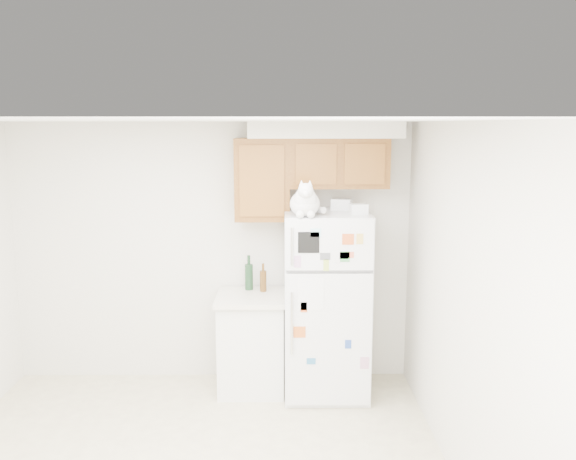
{
  "coord_description": "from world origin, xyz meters",
  "views": [
    {
      "loc": [
        0.68,
        -3.77,
        2.48
      ],
      "look_at": [
        0.73,
        1.55,
        1.55
      ],
      "focal_mm": 38.0,
      "sensor_mm": 36.0,
      "label": 1
    }
  ],
  "objects_px": {
    "base_counter": "(252,342)",
    "bottle_amber": "(263,277)",
    "bottle_green": "(249,272)",
    "storage_box_front": "(358,209)",
    "cat": "(305,202)",
    "refrigerator": "(326,304)",
    "storage_box_back": "(342,204)"
  },
  "relations": [
    {
      "from": "refrigerator",
      "to": "bottle_green",
      "type": "relative_size",
      "value": 5.1
    },
    {
      "from": "base_counter",
      "to": "storage_box_back",
      "type": "height_order",
      "value": "storage_box_back"
    },
    {
      "from": "cat",
      "to": "bottle_amber",
      "type": "relative_size",
      "value": 1.73
    },
    {
      "from": "refrigerator",
      "to": "storage_box_back",
      "type": "relative_size",
      "value": 9.44
    },
    {
      "from": "refrigerator",
      "to": "bottle_amber",
      "type": "height_order",
      "value": "refrigerator"
    },
    {
      "from": "storage_box_back",
      "to": "bottle_amber",
      "type": "relative_size",
      "value": 0.67
    },
    {
      "from": "refrigerator",
      "to": "base_counter",
      "type": "distance_m",
      "value": 0.8
    },
    {
      "from": "storage_box_front",
      "to": "bottle_amber",
      "type": "relative_size",
      "value": 0.56
    },
    {
      "from": "base_counter",
      "to": "storage_box_back",
      "type": "xyz_separation_m",
      "value": [
        0.83,
        0.1,
        1.29
      ]
    },
    {
      "from": "storage_box_front",
      "to": "cat",
      "type": "bearing_deg",
      "value": -172.28
    },
    {
      "from": "base_counter",
      "to": "bottle_green",
      "type": "xyz_separation_m",
      "value": [
        -0.03,
        0.18,
        0.62
      ]
    },
    {
      "from": "storage_box_back",
      "to": "bottle_amber",
      "type": "bearing_deg",
      "value": -165.99
    },
    {
      "from": "refrigerator",
      "to": "bottle_green",
      "type": "xyz_separation_m",
      "value": [
        -0.72,
        0.26,
        0.24
      ]
    },
    {
      "from": "refrigerator",
      "to": "storage_box_front",
      "type": "relative_size",
      "value": 11.33
    },
    {
      "from": "cat",
      "to": "bottle_green",
      "type": "bearing_deg",
      "value": 135.88
    },
    {
      "from": "refrigerator",
      "to": "cat",
      "type": "height_order",
      "value": "cat"
    },
    {
      "from": "refrigerator",
      "to": "base_counter",
      "type": "relative_size",
      "value": 1.85
    },
    {
      "from": "storage_box_front",
      "to": "bottle_amber",
      "type": "height_order",
      "value": "storage_box_front"
    },
    {
      "from": "refrigerator",
      "to": "storage_box_front",
      "type": "bearing_deg",
      "value": -21.67
    },
    {
      "from": "base_counter",
      "to": "storage_box_front",
      "type": "bearing_deg",
      "value": -10.63
    },
    {
      "from": "storage_box_front",
      "to": "refrigerator",
      "type": "bearing_deg",
      "value": 149.78
    },
    {
      "from": "base_counter",
      "to": "bottle_green",
      "type": "height_order",
      "value": "bottle_green"
    },
    {
      "from": "refrigerator",
      "to": "base_counter",
      "type": "height_order",
      "value": "refrigerator"
    },
    {
      "from": "refrigerator",
      "to": "bottle_amber",
      "type": "bearing_deg",
      "value": 162.03
    },
    {
      "from": "bottle_green",
      "to": "bottle_amber",
      "type": "bearing_deg",
      "value": -25.87
    },
    {
      "from": "cat",
      "to": "storage_box_front",
      "type": "height_order",
      "value": "cat"
    },
    {
      "from": "storage_box_back",
      "to": "bottle_amber",
      "type": "height_order",
      "value": "storage_box_back"
    },
    {
      "from": "cat",
      "to": "storage_box_front",
      "type": "relative_size",
      "value": 3.1
    },
    {
      "from": "base_counter",
      "to": "storage_box_front",
      "type": "xyz_separation_m",
      "value": [
        0.96,
        -0.18,
        1.28
      ]
    },
    {
      "from": "storage_box_front",
      "to": "bottle_green",
      "type": "xyz_separation_m",
      "value": [
        -0.98,
        0.36,
        -0.66
      ]
    },
    {
      "from": "base_counter",
      "to": "bottle_amber",
      "type": "height_order",
      "value": "bottle_amber"
    },
    {
      "from": "base_counter",
      "to": "bottle_amber",
      "type": "distance_m",
      "value": 0.61
    }
  ]
}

